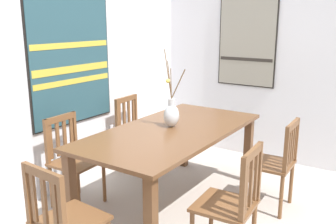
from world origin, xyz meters
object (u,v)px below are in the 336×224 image
object	(u,v)px
chair_4	(72,158)
painting_on_back_wall	(71,59)
chair_0	(64,221)
chair_2	(232,203)
centerpiece_vase	(171,114)
painting_on_side_wall	(247,41)
chair_1	(136,132)
dining_table	(172,139)
chair_3	(276,162)

from	to	relation	value
chair_4	painting_on_back_wall	size ratio (longest dim) A/B	0.64
chair_0	chair_2	world-z (taller)	chair_2
centerpiece_vase	chair_2	size ratio (longest dim) A/B	0.81
centerpiece_vase	painting_on_side_wall	distance (m)	1.79
chair_1	dining_table	bearing A→B (deg)	-120.56
chair_3	chair_0	bearing A→B (deg)	155.07
chair_2	painting_on_back_wall	distance (m)	2.26
chair_3	chair_4	bearing A→B (deg)	121.06
dining_table	chair_3	bearing A→B (deg)	-60.90
centerpiece_vase	chair_2	xyz separation A→B (m)	(-0.58, -0.92, -0.43)
chair_4	chair_1	bearing A→B (deg)	1.97
dining_table	painting_on_side_wall	size ratio (longest dim) A/B	1.74
chair_1	painting_on_back_wall	world-z (taller)	painting_on_back_wall
chair_1	chair_2	distance (m)	2.00
painting_on_back_wall	chair_0	bearing A→B (deg)	-135.63
centerpiece_vase	chair_2	bearing A→B (deg)	-122.47
painting_on_back_wall	chair_4	bearing A→B (deg)	-137.27
chair_0	centerpiece_vase	bearing A→B (deg)	2.54
painting_on_back_wall	dining_table	bearing A→B (deg)	-82.20
dining_table	chair_1	xyz separation A→B (m)	(0.50, 0.85, -0.20)
chair_2	chair_3	distance (m)	1.00
painting_on_back_wall	painting_on_side_wall	bearing A→B (deg)	-31.73
chair_0	chair_1	bearing A→B (deg)	24.91
chair_0	chair_3	size ratio (longest dim) A/B	1.00
dining_table	chair_0	world-z (taller)	chair_0
chair_0	painting_on_back_wall	world-z (taller)	painting_on_back_wall
chair_3	chair_4	distance (m)	1.97
chair_1	chair_2	xyz separation A→B (m)	(-1.02, -1.72, 0.00)
chair_0	painting_on_back_wall	distance (m)	1.92
chair_4	dining_table	bearing A→B (deg)	-56.94
dining_table	chair_2	distance (m)	1.03
dining_table	centerpiece_vase	world-z (taller)	centerpiece_vase
chair_0	painting_on_back_wall	bearing A→B (deg)	44.37
dining_table	chair_4	size ratio (longest dim) A/B	2.25
centerpiece_vase	chair_4	xyz separation A→B (m)	(-0.60, 0.77, -0.43)
chair_3	painting_on_side_wall	distance (m)	1.85
chair_4	chair_2	bearing A→B (deg)	-89.40
painting_on_back_wall	chair_3	bearing A→B (deg)	-72.44
chair_0	chair_4	bearing A→B (deg)	45.08
dining_table	chair_4	bearing A→B (deg)	123.06
chair_2	chair_1	bearing A→B (deg)	59.33
dining_table	painting_on_back_wall	size ratio (longest dim) A/B	1.44
chair_2	painting_on_back_wall	world-z (taller)	painting_on_back_wall
chair_1	chair_4	size ratio (longest dim) A/B	1.01
chair_4	painting_on_back_wall	xyz separation A→B (m)	(0.37, 0.35, 0.92)
dining_table	painting_on_back_wall	distance (m)	1.38
painting_on_side_wall	centerpiece_vase	bearing A→B (deg)	177.75
dining_table	chair_1	size ratio (longest dim) A/B	2.24
chair_4	chair_3	bearing A→B (deg)	-58.94
centerpiece_vase	dining_table	bearing A→B (deg)	-142.92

